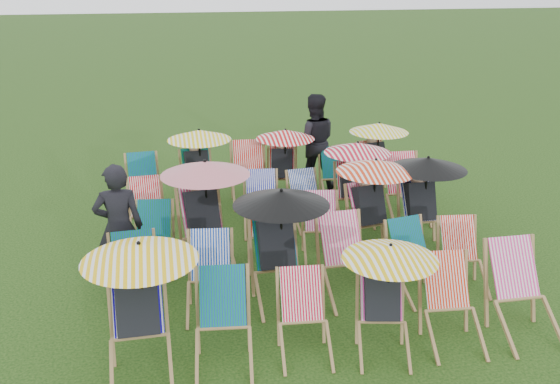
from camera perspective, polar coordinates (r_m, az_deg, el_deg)
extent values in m
plane|color=black|center=(8.72, 1.38, -6.22)|extent=(100.00, 100.00, 0.00)
cube|color=#1307A1|center=(6.52, -12.89, -9.86)|extent=(0.50, 0.38, 0.59)
cube|color=black|center=(6.48, -12.89, -10.09)|extent=(0.42, 0.44, 0.62)
sphere|color=tan|center=(6.42, -13.12, -7.12)|extent=(0.22, 0.22, 0.22)
cylinder|color=black|center=(6.31, -12.52, -8.08)|extent=(0.03, 0.03, 0.72)
cone|color=yellow|center=(6.17, -12.75, -5.36)|extent=(1.14, 1.14, 0.18)
cube|color=#0A7242|center=(6.56, -5.27, -9.47)|extent=(0.51, 0.40, 0.57)
cube|color=red|center=(6.69, 1.97, -9.29)|extent=(0.46, 0.35, 0.52)
cube|color=#EE2FA6|center=(6.78, 9.22, -9.17)|extent=(0.49, 0.40, 0.52)
cube|color=black|center=(6.74, 9.28, -9.36)|extent=(0.43, 0.44, 0.54)
sphere|color=tan|center=(6.69, 9.30, -6.86)|extent=(0.19, 0.19, 0.19)
cylinder|color=black|center=(6.61, 9.90, -7.70)|extent=(0.03, 0.03, 0.63)
cone|color=#DDB20B|center=(6.48, 10.05, -5.43)|extent=(0.99, 0.99, 0.15)
cube|color=red|center=(7.11, 14.92, -7.76)|extent=(0.50, 0.38, 0.56)
cube|color=#F1308F|center=(7.48, 20.60, -6.46)|extent=(0.52, 0.38, 0.61)
cube|color=#0A6E2B|center=(7.57, -13.29, -5.83)|extent=(0.49, 0.37, 0.56)
cube|color=#082DA9|center=(7.50, -6.39, -5.72)|extent=(0.50, 0.39, 0.55)
cube|color=#09622D|center=(7.64, -0.50, -4.63)|extent=(0.51, 0.39, 0.60)
cube|color=black|center=(7.59, -0.42, -4.80)|extent=(0.43, 0.45, 0.63)
sphere|color=tan|center=(7.56, -0.60, -2.20)|extent=(0.22, 0.22, 0.22)
cylinder|color=black|center=(7.46, 0.12, -2.95)|extent=(0.03, 0.03, 0.73)
cone|color=black|center=(7.33, 0.12, -0.53)|extent=(1.15, 1.15, 0.18)
cube|color=#E12D69|center=(7.81, 5.60, -4.21)|extent=(0.52, 0.40, 0.60)
cube|color=#096636|center=(7.99, 11.62, -4.42)|extent=(0.51, 0.41, 0.54)
cube|color=red|center=(8.31, 16.02, -4.05)|extent=(0.47, 0.37, 0.52)
cube|color=#096828|center=(8.61, -11.48, -2.65)|extent=(0.49, 0.39, 0.53)
cube|color=#DF2C72|center=(8.61, -7.27, -1.70)|extent=(0.58, 0.46, 0.62)
cube|color=black|center=(8.56, -7.18, -1.83)|extent=(0.50, 0.51, 0.65)
sphere|color=tan|center=(8.54, -7.45, 0.55)|extent=(0.23, 0.23, 0.23)
cylinder|color=black|center=(8.43, -6.77, -0.07)|extent=(0.03, 0.03, 0.76)
cone|color=#CA6773|center=(8.32, -6.86, 2.19)|extent=(1.20, 1.20, 0.18)
cube|color=red|center=(8.63, -1.26, -2.17)|extent=(0.49, 0.39, 0.54)
cube|color=#CD2971|center=(8.85, 3.70, -1.73)|extent=(0.48, 0.38, 0.52)
cube|color=#FA328A|center=(9.02, 7.93, -1.05)|extent=(0.55, 0.45, 0.58)
cube|color=black|center=(8.98, 8.09, -1.16)|extent=(0.48, 0.49, 0.60)
sphere|color=tan|center=(8.96, 7.86, 0.94)|extent=(0.21, 0.21, 0.21)
cylinder|color=black|center=(8.89, 8.64, 0.41)|extent=(0.03, 0.03, 0.71)
cone|color=red|center=(8.79, 8.75, 2.39)|extent=(1.11, 1.11, 0.17)
cube|color=#060B8D|center=(9.29, 12.53, -0.74)|extent=(0.48, 0.36, 0.57)
cube|color=black|center=(9.25, 12.65, -0.85)|extent=(0.40, 0.42, 0.60)
sphere|color=tan|center=(9.23, 12.56, 1.20)|extent=(0.21, 0.21, 0.21)
cylinder|color=black|center=(9.15, 13.22, 0.65)|extent=(0.03, 0.03, 0.70)
cone|color=black|center=(9.05, 13.38, 2.57)|extent=(1.11, 1.11, 0.17)
cube|color=red|center=(9.58, -12.20, -0.33)|extent=(0.47, 0.36, 0.54)
cube|color=#096729|center=(9.71, -7.22, 0.17)|extent=(0.45, 0.33, 0.53)
cube|color=#0710A0|center=(9.67, -1.77, 0.34)|extent=(0.49, 0.39, 0.54)
cube|color=#072592|center=(9.86, 2.15, 0.51)|extent=(0.46, 0.36, 0.51)
cube|color=red|center=(10.09, 6.56, 1.11)|extent=(0.49, 0.38, 0.55)
cube|color=black|center=(10.04, 6.61, 1.02)|extent=(0.42, 0.43, 0.58)
sphere|color=tan|center=(10.04, 6.57, 2.83)|extent=(0.20, 0.20, 0.20)
cylinder|color=black|center=(9.94, 7.04, 2.34)|extent=(0.03, 0.03, 0.67)
cone|color=#B7091F|center=(9.85, 7.11, 4.05)|extent=(1.06, 1.06, 0.16)
cube|color=red|center=(10.32, 11.03, 1.76)|extent=(0.54, 0.40, 0.62)
cube|color=#0A6D3C|center=(10.74, -12.49, 1.97)|extent=(0.49, 0.38, 0.55)
cube|color=#0B732B|center=(10.79, -7.65, 2.38)|extent=(0.50, 0.38, 0.56)
cube|color=black|center=(10.74, -7.62, 2.30)|extent=(0.42, 0.43, 0.58)
sphere|color=tan|center=(10.75, -7.77, 4.01)|extent=(0.20, 0.20, 0.20)
cylinder|color=black|center=(10.64, -7.34, 3.59)|extent=(0.03, 0.03, 0.68)
cone|color=yellow|center=(10.56, -7.41, 5.21)|extent=(1.07, 1.07, 0.17)
cube|color=red|center=(10.86, -2.93, 3.02)|extent=(0.54, 0.41, 0.62)
cube|color=red|center=(10.98, 0.19, 2.69)|extent=(0.50, 0.41, 0.53)
cube|color=black|center=(10.94, 0.19, 2.62)|extent=(0.44, 0.45, 0.55)
sphere|color=tan|center=(10.94, 0.19, 4.22)|extent=(0.19, 0.19, 0.19)
cylinder|color=black|center=(10.83, 0.49, 3.79)|extent=(0.03, 0.03, 0.65)
cone|color=#B7090B|center=(10.75, 0.49, 5.31)|extent=(1.02, 1.02, 0.16)
cube|color=#096531|center=(11.06, 4.94, 2.68)|extent=(0.45, 0.35, 0.52)
cube|color=#C10A06|center=(11.41, 8.44, 3.22)|extent=(0.51, 0.41, 0.54)
cube|color=black|center=(11.37, 8.56, 3.15)|extent=(0.44, 0.45, 0.57)
sphere|color=tan|center=(11.36, 8.40, 4.73)|extent=(0.20, 0.20, 0.20)
cylinder|color=black|center=(11.29, 8.97, 4.35)|extent=(0.03, 0.03, 0.67)
cone|color=#DBC90B|center=(11.22, 9.05, 5.84)|extent=(1.05, 1.05, 0.16)
imported|color=black|center=(7.92, -14.52, -3.18)|extent=(0.61, 0.41, 1.64)
imported|color=black|center=(11.30, 3.07, 4.64)|extent=(0.92, 0.76, 1.74)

